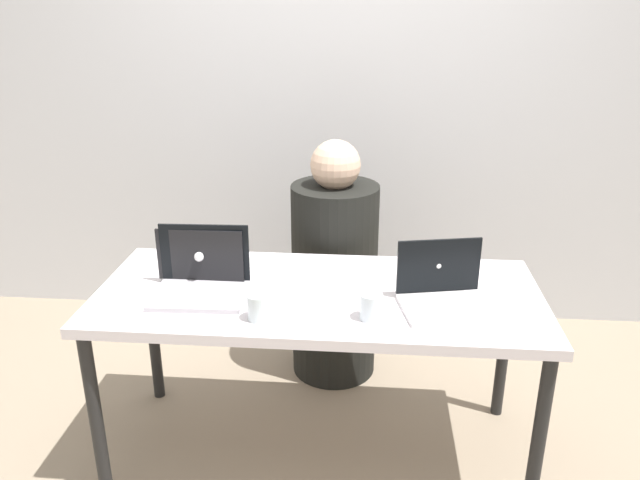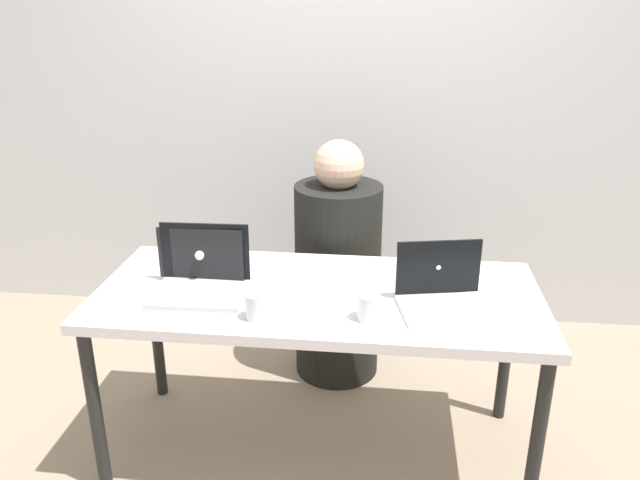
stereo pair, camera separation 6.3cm
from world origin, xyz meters
name	(u,v)px [view 2 (the right image)]	position (x,y,z in m)	size (l,w,h in m)	color
ground_plane	(318,448)	(0.00, 0.00, 0.00)	(12.00, 12.00, 0.00)	gray
back_wall	(345,112)	(0.00, 1.31, 1.19)	(4.50, 0.10, 2.38)	silver
desk	(318,306)	(0.00, 0.00, 0.67)	(1.68, 0.73, 0.74)	silver
person_at_center	(338,274)	(0.02, 0.63, 0.53)	(0.51, 0.51, 1.19)	black
laptop_back_left	(207,263)	(-0.46, 0.10, 0.79)	(0.34, 0.26, 0.22)	silver
laptop_front_right	(443,294)	(0.46, -0.08, 0.79)	(0.36, 0.29, 0.22)	silver
laptop_front_left	(201,279)	(-0.44, -0.05, 0.79)	(0.35, 0.29, 0.24)	#B6B1B9
water_glass_left	(257,308)	(-0.19, -0.24, 0.78)	(0.08, 0.08, 0.09)	silver
water_glass_right	(369,309)	(0.20, -0.20, 0.78)	(0.08, 0.08, 0.09)	silver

